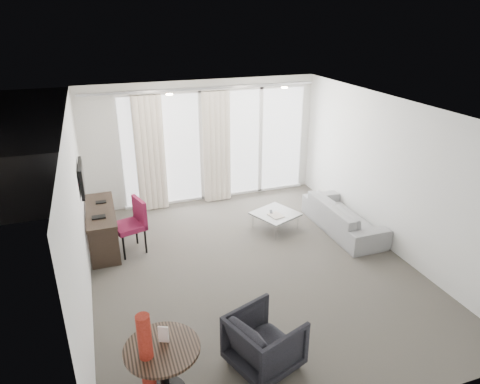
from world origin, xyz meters
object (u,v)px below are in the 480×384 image
object	(u,v)px
desk_chair	(129,227)
sofa	(343,216)
tub_armchair	(265,342)
round_table	(164,371)
red_lamp	(147,362)
rattan_chair_b	(261,149)
desk	(103,228)
rattan_chair_a	(227,150)
coffee_table	(275,221)

from	to	relation	value
desk_chair	sofa	world-z (taller)	desk_chair
desk_chair	tub_armchair	bearing A→B (deg)	-85.60
tub_armchair	round_table	bearing A→B (deg)	71.34
red_lamp	tub_armchair	distance (m)	1.36
rattan_chair_b	desk	bearing A→B (deg)	-136.56
red_lamp	rattan_chair_a	distance (m)	7.64
sofa	rattan_chair_a	size ratio (longest dim) A/B	2.23
desk	rattan_chair_a	bearing A→B (deg)	45.24
desk_chair	red_lamp	xyz separation A→B (m)	(-0.13, -3.28, 0.10)
desk_chair	round_table	bearing A→B (deg)	-105.84
tub_armchair	red_lamp	bearing A→B (deg)	74.41
coffee_table	red_lamp	bearing A→B (deg)	-131.27
rattan_chair_a	coffee_table	bearing A→B (deg)	-106.24
tub_armchair	coffee_table	size ratio (longest dim) A/B	1.02
round_table	red_lamp	size ratio (longest dim) A/B	0.70
desk_chair	coffee_table	distance (m)	2.72
desk_chair	rattan_chair_b	bearing A→B (deg)	26.59
desk	round_table	distance (m)	3.57
red_lamp	rattan_chair_b	distance (m)	7.94
desk	sofa	size ratio (longest dim) A/B	0.79
desk	rattan_chair_b	bearing A→B (deg)	37.30
desk	sofa	xyz separation A→B (m)	(4.34, -0.84, -0.08)
rattan_chair_a	red_lamp	bearing A→B (deg)	-126.50
sofa	tub_armchair	bearing A→B (deg)	134.63
desk	coffee_table	size ratio (longest dim) A/B	2.09
round_table	red_lamp	world-z (taller)	red_lamp
desk_chair	sofa	size ratio (longest dim) A/B	0.49
rattan_chair_a	desk_chair	bearing A→B (deg)	-141.08
tub_armchair	rattan_chair_a	xyz separation A→B (m)	(1.72, 6.89, 0.09)
rattan_chair_a	sofa	bearing A→B (deg)	-89.84
red_lamp	sofa	size ratio (longest dim) A/B	0.59
coffee_table	tub_armchair	bearing A→B (deg)	-115.59
desk	sofa	distance (m)	4.42
tub_armchair	desk	bearing A→B (deg)	4.90
tub_armchair	sofa	world-z (taller)	tub_armchair
tub_armchair	rattan_chair_b	bearing A→B (deg)	-41.46
round_table	tub_armchair	world-z (taller)	tub_armchair
red_lamp	coffee_table	xyz separation A→B (m)	(2.84, 3.23, -0.41)
round_table	red_lamp	xyz separation A→B (m)	(-0.17, -0.08, 0.25)
round_table	rattan_chair_b	xyz separation A→B (m)	(3.81, 6.79, 0.11)
desk	tub_armchair	xyz separation A→B (m)	(1.64, -3.51, -0.02)
coffee_table	rattan_chair_a	bearing A→B (deg)	86.66
desk_chair	rattan_chair_b	size ratio (longest dim) A/B	1.10
desk_chair	red_lamp	bearing A→B (deg)	-108.77
desk_chair	rattan_chair_b	distance (m)	5.26
rattan_chair_b	red_lamp	bearing A→B (deg)	-113.91
sofa	rattan_chair_a	distance (m)	4.34
tub_armchair	rattan_chair_b	size ratio (longest dim) A/B	0.87
round_table	coffee_table	xyz separation A→B (m)	(2.67, 3.16, -0.16)
desk_chair	tub_armchair	xyz separation A→B (m)	(1.21, -3.17, -0.13)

